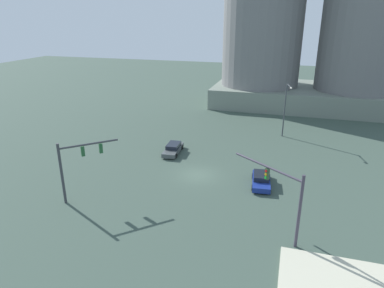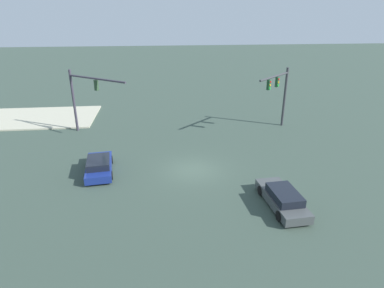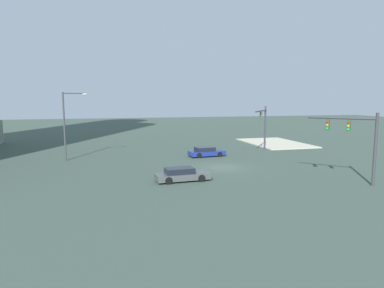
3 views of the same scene
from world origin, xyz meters
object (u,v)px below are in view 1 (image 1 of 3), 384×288
(streetlamp_curved_arm, at_px, (285,106))
(sedan_car_waiting_far, at_px, (261,180))
(traffic_signal_near_corner, at_px, (76,161))
(sedan_car_approaching, at_px, (173,149))
(traffic_signal_opposite_side, at_px, (284,191))

(streetlamp_curved_arm, xyz_separation_m, sedan_car_waiting_far, (-1.45, -16.58, -4.13))
(traffic_signal_near_corner, xyz_separation_m, sedan_car_approaching, (4.65, 14.23, -3.57))
(sedan_car_waiting_far, bearing_deg, streetlamp_curved_arm, 168.51)
(traffic_signal_near_corner, relative_size, sedan_car_waiting_far, 1.30)
(traffic_signal_near_corner, bearing_deg, sedan_car_waiting_far, -17.43)
(sedan_car_approaching, bearing_deg, traffic_signal_opposite_side, 40.23)
(sedan_car_approaching, bearing_deg, traffic_signal_near_corner, -22.11)
(traffic_signal_near_corner, relative_size, streetlamp_curved_arm, 0.76)
(traffic_signal_opposite_side, height_order, sedan_car_waiting_far, traffic_signal_opposite_side)
(traffic_signal_near_corner, xyz_separation_m, streetlamp_curved_arm, (18.18, 24.87, 0.56))
(traffic_signal_opposite_side, height_order, sedan_car_approaching, traffic_signal_opposite_side)
(traffic_signal_opposite_side, relative_size, streetlamp_curved_arm, 0.77)
(sedan_car_approaching, bearing_deg, streetlamp_curved_arm, 124.19)
(traffic_signal_near_corner, distance_m, sedan_car_approaching, 15.39)
(traffic_signal_opposite_side, xyz_separation_m, sedan_car_waiting_far, (-2.41, 8.95, -3.62))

